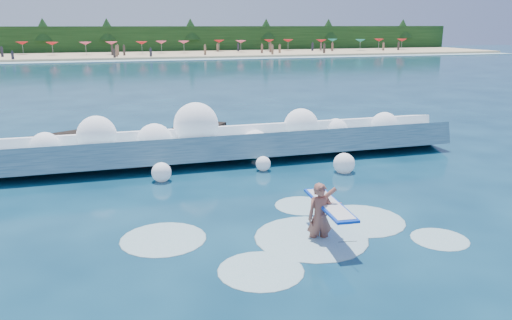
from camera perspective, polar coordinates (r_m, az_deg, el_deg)
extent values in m
plane|color=#082A40|center=(14.13, -3.57, -7.21)|extent=(200.00, 200.00, 0.00)
cube|color=tan|center=(90.94, -14.89, 11.50)|extent=(140.00, 20.00, 0.40)
cube|color=silver|center=(79.98, -14.60, 10.95)|extent=(140.00, 5.00, 0.08)
cube|color=black|center=(100.83, -15.19, 13.11)|extent=(140.00, 4.00, 5.00)
cube|color=#33687F|center=(20.57, -3.05, 1.42)|extent=(19.17, 2.92, 1.60)
cube|color=white|center=(21.22, -3.57, 3.17)|extent=(19.17, 1.35, 0.75)
cube|color=black|center=(21.31, -21.45, 0.77)|extent=(2.96, 2.73, 1.30)
cube|color=black|center=(20.48, -13.23, 0.59)|extent=(1.87, 1.50, 1.00)
cube|color=black|center=(21.90, -6.39, 2.22)|extent=(2.49, 2.55, 1.40)
imported|color=#925144|center=(12.95, 7.33, -6.59)|extent=(0.72, 0.53, 1.84)
cube|color=#0C3BCC|center=(12.99, 8.42, -5.07)|extent=(0.74, 2.54, 0.06)
cube|color=white|center=(12.98, 8.42, -5.00)|extent=(0.62, 2.33, 0.06)
cylinder|color=black|center=(12.09, 10.39, -9.16)|extent=(0.01, 0.91, 0.43)
sphere|color=white|center=(19.92, -22.94, 1.41)|extent=(1.08, 1.08, 1.08)
sphere|color=white|center=(20.21, -17.74, 2.73)|extent=(1.50, 1.50, 1.50)
sphere|color=white|center=(20.01, -11.49, 2.09)|extent=(1.42, 1.42, 1.42)
sphere|color=white|center=(20.43, -6.87, 4.01)|extent=(1.82, 1.82, 1.82)
sphere|color=white|center=(20.43, -0.08, 1.82)|extent=(1.17, 1.17, 1.17)
sphere|color=white|center=(21.68, 5.17, 3.93)|extent=(1.49, 1.49, 1.49)
sphere|color=white|center=(22.39, 9.11, 3.35)|extent=(1.07, 1.07, 1.07)
sphere|color=white|center=(23.10, 14.46, 3.84)|extent=(1.21, 1.21, 1.21)
sphere|color=white|center=(17.98, -10.76, -1.39)|extent=(0.71, 0.71, 0.71)
sphere|color=white|center=(18.95, 0.83, -0.42)|extent=(0.57, 0.57, 0.57)
sphere|color=white|center=(19.05, 10.03, -0.42)|extent=(0.81, 0.81, 0.81)
ellipsoid|color=silver|center=(13.28, 6.31, -8.82)|extent=(3.00, 3.00, 0.15)
ellipsoid|color=silver|center=(11.57, 0.56, -12.53)|extent=(2.00, 2.00, 0.10)
ellipsoid|color=silver|center=(14.61, 11.86, -6.76)|extent=(2.52, 2.52, 0.13)
ellipsoid|color=silver|center=(13.34, -10.54, -8.86)|extent=(2.26, 2.26, 0.11)
ellipsoid|color=silver|center=(15.48, 5.30, -5.20)|extent=(1.71, 1.71, 0.09)
ellipsoid|color=silver|center=(13.96, 20.26, -8.48)|extent=(1.49, 1.49, 0.07)
cone|color=red|center=(95.88, -25.16, 11.99)|extent=(2.00, 2.00, 0.50)
cone|color=red|center=(92.04, -22.29, 12.21)|extent=(2.00, 2.00, 0.50)
cone|color=#E14264|center=(90.78, -18.92, 12.49)|extent=(2.00, 2.00, 0.50)
cone|color=#E14264|center=(90.94, -16.19, 12.71)|extent=(2.00, 2.00, 0.50)
cone|color=red|center=(90.70, -12.94, 12.91)|extent=(2.00, 2.00, 0.50)
cone|color=#E14264|center=(92.91, -10.78, 13.07)|extent=(2.00, 2.00, 0.50)
cone|color=#E14264|center=(92.48, -8.26, 13.17)|extent=(2.00, 2.00, 0.50)
cone|color=red|center=(97.11, -4.25, 13.38)|extent=(2.00, 2.00, 0.50)
cone|color=#E14264|center=(94.70, -1.76, 13.36)|extent=(2.00, 2.00, 0.50)
cone|color=red|center=(99.17, 1.50, 13.45)|extent=(2.00, 2.00, 0.50)
cone|color=red|center=(100.47, 3.69, 13.45)|extent=(2.00, 2.00, 0.50)
cone|color=red|center=(100.08, 7.47, 13.35)|extent=(2.00, 2.00, 0.50)
cone|color=#13766B|center=(104.85, 8.72, 13.38)|extent=(2.00, 2.00, 0.50)
cone|color=#13766B|center=(102.89, 11.84, 13.21)|extent=(2.00, 2.00, 0.50)
cone|color=red|center=(107.55, 13.88, 13.17)|extent=(2.00, 2.00, 0.50)
cone|color=red|center=(108.57, 16.34, 13.02)|extent=(2.00, 2.00, 0.50)
cube|color=#8C664C|center=(87.83, 4.14, 12.22)|extent=(0.35, 0.22, 1.41)
cube|color=brown|center=(99.35, 6.47, 12.71)|extent=(0.35, 0.22, 1.43)
cube|color=brown|center=(92.12, -15.33, 12.13)|extent=(0.35, 0.22, 1.58)
cube|color=#3F332D|center=(103.24, 7.43, 12.80)|extent=(0.35, 0.22, 1.51)
cube|color=#262633|center=(105.25, 14.08, 12.52)|extent=(0.35, 0.22, 1.51)
cube|color=brown|center=(96.12, 7.97, 12.57)|extent=(0.35, 0.22, 1.41)
cube|color=#3F332D|center=(102.62, 12.63, 12.58)|extent=(0.35, 0.22, 1.61)
cube|color=#8C664C|center=(99.06, 8.72, 12.68)|extent=(0.35, 0.22, 1.61)
cube|color=#262633|center=(93.52, -19.99, 11.76)|extent=(0.35, 0.22, 1.43)
cube|color=brown|center=(82.79, -8.84, 11.96)|extent=(0.35, 0.22, 1.57)
cube|color=#262633|center=(87.26, 1.89, 12.49)|extent=(0.35, 0.22, 1.53)
cube|color=#3F332D|center=(100.12, 2.68, 12.82)|extent=(0.35, 0.22, 1.49)
cube|color=#8C664C|center=(88.20, -19.70, 11.60)|extent=(0.35, 0.22, 1.36)
cube|color=#262633|center=(86.74, -25.86, 10.94)|extent=(0.35, 0.22, 1.38)
cube|color=brown|center=(93.18, -5.26, 12.58)|extent=(0.35, 0.22, 1.44)
cube|color=#3F332D|center=(87.72, -13.49, 12.12)|extent=(0.35, 0.22, 1.59)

